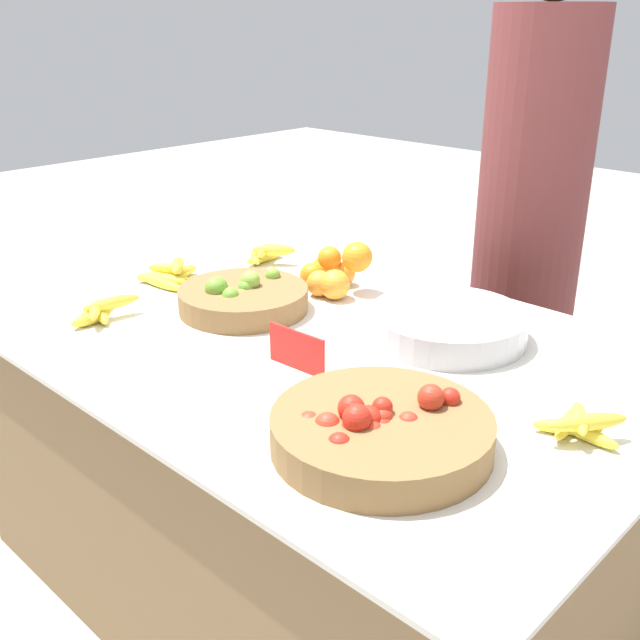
{
  "coord_description": "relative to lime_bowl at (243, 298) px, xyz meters",
  "views": [
    {
      "loc": [
        1.11,
        -1.15,
        1.41
      ],
      "look_at": [
        0.0,
        0.0,
        0.75
      ],
      "focal_mm": 42.0,
      "sensor_mm": 36.0,
      "label": 1
    }
  ],
  "objects": [
    {
      "name": "banana_bunch_front_center",
      "position": [
        0.91,
        0.01,
        -0.01
      ],
      "size": [
        0.16,
        0.16,
        0.06
      ],
      "color": "yellow",
      "rests_on": "market_table"
    },
    {
      "name": "orange_pile",
      "position": [
        0.06,
        0.27,
        0.02
      ],
      "size": [
        0.19,
        0.18,
        0.14
      ],
      "color": "orange",
      "rests_on": "market_table"
    },
    {
      "name": "price_sign",
      "position": [
        0.34,
        -0.15,
        0.01
      ],
      "size": [
        0.15,
        0.01,
        0.09
      ],
      "rotation": [
        0.0,
        0.0,
        0.05
      ],
      "color": "red",
      "rests_on": "market_table"
    },
    {
      "name": "ground_plane",
      "position": [
        0.27,
        -0.0,
        -0.73
      ],
      "size": [
        12.0,
        12.0,
        0.0
      ],
      "primitive_type": "plane",
      "color": "#ADA599"
    },
    {
      "name": "banana_bunch_back_center",
      "position": [
        -0.31,
        -0.01,
        -0.01
      ],
      "size": [
        0.18,
        0.18,
        0.06
      ],
      "color": "yellow",
      "rests_on": "market_table"
    },
    {
      "name": "vendor_person",
      "position": [
        0.28,
        0.95,
        0.01
      ],
      "size": [
        0.33,
        0.33,
        1.62
      ],
      "color": "brown",
      "rests_on": "ground_plane"
    },
    {
      "name": "market_table",
      "position": [
        0.27,
        -0.0,
        -0.38
      ],
      "size": [
        1.61,
        1.1,
        0.7
      ],
      "color": "olive",
      "rests_on": "ground_plane"
    },
    {
      "name": "banana_bunch_middle_right",
      "position": [
        -0.25,
        0.3,
        -0.01
      ],
      "size": [
        0.18,
        0.15,
        0.06
      ],
      "color": "yellow",
      "rests_on": "market_table"
    },
    {
      "name": "banana_bunch_front_right",
      "position": [
        -0.21,
        -0.29,
        -0.01
      ],
      "size": [
        0.14,
        0.19,
        0.06
      ],
      "color": "yellow",
      "rests_on": "market_table"
    },
    {
      "name": "tomato_basket",
      "position": [
        0.67,
        -0.27,
        0.0
      ],
      "size": [
        0.39,
        0.39,
        0.11
      ],
      "color": "olive",
      "rests_on": "market_table"
    },
    {
      "name": "metal_bowl",
      "position": [
        0.48,
        0.21,
        0.0
      ],
      "size": [
        0.37,
        0.37,
        0.07
      ],
      "color": "#B7B7BF",
      "rests_on": "market_table"
    },
    {
      "name": "lime_bowl",
      "position": [
        0.0,
        0.0,
        0.0
      ],
      "size": [
        0.33,
        0.33,
        0.1
      ],
      "color": "olive",
      "rests_on": "market_table"
    }
  ]
}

